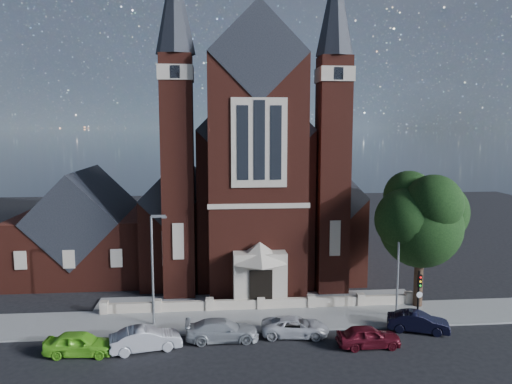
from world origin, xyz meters
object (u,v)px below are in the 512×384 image
Objects in this scene: car_lime_van at (80,343)px; church at (246,183)px; traffic_signal at (419,290)px; car_white_suv at (295,327)px; car_navy at (418,322)px; street_lamp_right at (399,258)px; street_tree at (424,222)px; car_dark_red at (368,336)px; car_silver_b at (222,330)px; street_lamp_left at (154,264)px; parish_hall at (86,233)px; car_silver_a at (146,339)px.

church is at bearing -23.72° from car_lime_van.
traffic_signal is 23.32m from car_lime_van.
car_white_suv is 1.10× the size of car_navy.
car_lime_van is (-22.18, -4.31, -3.86)m from street_lamp_right.
car_lime_van is at bearing -166.29° from street_tree.
car_lime_van is at bearing 88.17° from car_dark_red.
car_silver_b is at bearing 110.39° from car_navy.
church is 7.55× the size of car_white_suv.
street_lamp_left is at bearing -175.24° from street_tree.
car_white_suv is (17.85, -16.65, -3.37)m from parish_hall.
car_silver_a is at bearing -172.72° from traffic_signal.
street_tree is at bearing -23.26° from parish_hall.
car_silver_b is (-3.14, -21.91, -7.47)m from church.
car_dark_red is (22.30, -18.82, -3.31)m from parish_hall.
church is 23.94m from traffic_signal.
car_dark_red is (18.39, -0.51, -0.04)m from car_lime_van.
parish_hall is 19.95m from car_silver_a.
car_silver_a is at bearing -66.22° from parish_hall.
car_dark_red is at bearing -133.98° from street_tree.
car_silver_a is at bearing -92.22° from street_lamp_left.
traffic_signal reaches higher than car_navy.
parish_hall reaches higher than car_silver_b.
street_lamp_left reaches higher than car_silver_a.
street_tree reaches higher than traffic_signal.
church is 8.31× the size of car_navy.
car_dark_red is at bearing -145.39° from traffic_signal.
street_tree reaches higher than car_navy.
traffic_signal is at bearing -115.95° from street_tree.
car_silver_b is 13.67m from car_navy.
street_tree reaches higher than street_lamp_right.
street_tree is at bearing -5.67° from car_navy.
church reaches higher than car_dark_red.
street_lamp_left is 1.64× the size of car_silver_b.
car_white_suv is at bearing -15.21° from street_lamp_left.
car_white_suv is (-9.15, -1.08, -1.94)m from traffic_signal.
parish_hall is at bearing -162.84° from church.
street_lamp_left reaches higher than car_white_suv.
street_lamp_left is 15.50m from car_dark_red.
car_dark_red is (14.36, -0.81, -0.04)m from car_silver_a.
street_lamp_right is 9.52m from car_white_suv.
car_silver_b reaches higher than car_navy.
church is at bearing 67.34° from street_lamp_left.
parish_hall is 29.37m from car_dark_red.
church is at bearing -8.65° from car_silver_b.
street_lamp_right is at bearing -91.07° from car_silver_a.
car_dark_red is at bearing -18.73° from street_lamp_left.
car_lime_van is at bearing 80.77° from car_silver_a.
street_lamp_right is at bearing -28.22° from parish_hall.
street_lamp_left reaches higher than traffic_signal.
traffic_signal is 0.88× the size of car_silver_a.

